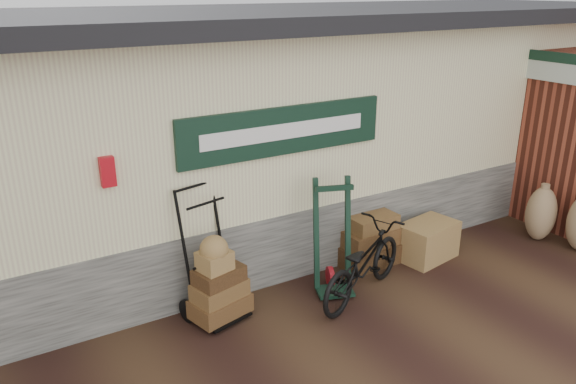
% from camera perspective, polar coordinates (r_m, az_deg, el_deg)
% --- Properties ---
extents(ground, '(80.00, 80.00, 0.00)m').
position_cam_1_polar(ground, '(6.57, 6.40, -12.01)').
color(ground, black).
rests_on(ground, ground).
extents(station_building, '(14.40, 4.10, 3.20)m').
position_cam_1_polar(station_building, '(8.12, -4.92, 6.80)').
color(station_building, '#4C4C47').
rests_on(station_building, ground).
extents(brick_outbuilding, '(1.71, 4.51, 2.62)m').
position_cam_1_polar(brick_outbuilding, '(10.10, 24.31, 5.94)').
color(brick_outbuilding, maroon).
rests_on(brick_outbuilding, ground).
extents(porter_trolley, '(0.88, 0.74, 1.53)m').
position_cam_1_polar(porter_trolley, '(6.19, -8.11, -6.11)').
color(porter_trolley, black).
rests_on(porter_trolley, ground).
extents(green_barrow, '(0.62, 0.57, 1.40)m').
position_cam_1_polar(green_barrow, '(6.68, 4.60, -4.55)').
color(green_barrow, black).
rests_on(green_barrow, ground).
extents(suitcase_stack, '(0.81, 0.52, 0.70)m').
position_cam_1_polar(suitcase_stack, '(7.49, 8.20, -4.77)').
color(suitcase_stack, '#362211').
rests_on(suitcase_stack, ground).
extents(wicker_hamper, '(0.86, 0.64, 0.51)m').
position_cam_1_polar(wicker_hamper, '(7.83, 13.99, -4.82)').
color(wicker_hamper, olive).
rests_on(wicker_hamper, ground).
extents(bicycle, '(1.17, 1.76, 0.97)m').
position_cam_1_polar(bicycle, '(6.66, 7.60, -6.80)').
color(bicycle, black).
rests_on(bicycle, ground).
extents(burlap_sack_left, '(0.63, 0.59, 0.80)m').
position_cam_1_polar(burlap_sack_left, '(8.88, 24.31, -2.01)').
color(burlap_sack_left, '#90774E').
rests_on(burlap_sack_left, ground).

